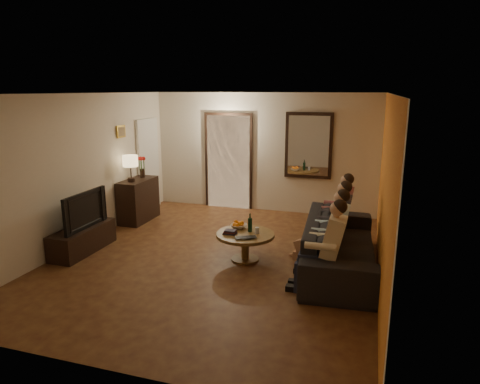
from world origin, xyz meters
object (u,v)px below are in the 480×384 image
(table_lamp, at_px, (131,168))
(wine_bottle, at_px, (250,222))
(person_b, at_px, (332,236))
(laptop, at_px, (246,239))
(person_d, at_px, (339,214))
(tv_stand, at_px, (83,239))
(person_a, at_px, (328,251))
(person_c, at_px, (336,224))
(dresser, at_px, (138,200))
(coffee_table, at_px, (245,247))
(bowl, at_px, (238,226))
(tv, at_px, (80,210))
(dog, at_px, (309,245))
(sofa, at_px, (340,244))

(table_lamp, bearing_deg, wine_bottle, -21.16)
(person_b, xyz_separation_m, laptop, (-1.26, -0.12, -0.14))
(person_b, xyz_separation_m, person_d, (0.00, 1.20, 0.00))
(tv_stand, relative_size, laptop, 3.86)
(person_a, relative_size, person_c, 1.00)
(person_a, xyz_separation_m, person_d, (0.00, 1.80, 0.00))
(dresser, xyz_separation_m, coffee_table, (2.71, -1.39, -0.21))
(dresser, relative_size, tv_stand, 0.77)
(table_lamp, xyz_separation_m, coffee_table, (2.71, -1.17, -0.91))
(dresser, distance_m, person_d, 4.09)
(dresser, relative_size, laptop, 2.97)
(person_a, bearing_deg, bowl, 147.43)
(person_a, height_order, wine_bottle, person_a)
(tv, bearing_deg, person_d, -70.07)
(person_c, height_order, person_d, same)
(tv_stand, height_order, person_b, person_b)
(coffee_table, bearing_deg, dresser, 152.89)
(dresser, bearing_deg, person_c, -13.18)
(person_b, bearing_deg, tv, -176.10)
(dog, bearing_deg, tv_stand, -148.13)
(table_lamp, relative_size, person_c, 0.45)
(sofa, distance_m, person_a, 0.93)
(sofa, distance_m, person_b, 0.38)
(dog, relative_size, wine_bottle, 1.81)
(bowl, bearing_deg, person_c, 7.96)
(wine_bottle, bearing_deg, table_lamp, 158.84)
(sofa, relative_size, person_d, 2.19)
(sofa, distance_m, dog, 0.50)
(bowl, relative_size, laptop, 0.79)
(person_b, distance_m, dog, 0.63)
(sofa, height_order, wine_bottle, sofa)
(coffee_table, height_order, laptop, laptop)
(tv_stand, xyz_separation_m, person_a, (4.08, -0.32, 0.39))
(dresser, relative_size, person_a, 0.81)
(sofa, relative_size, person_c, 2.19)
(tv, height_order, dog, tv)
(sofa, distance_m, bowl, 1.65)
(person_c, relative_size, wine_bottle, 3.87)
(dog, relative_size, coffee_table, 0.61)
(dresser, relative_size, sofa, 0.37)
(tv_stand, height_order, person_a, person_a)
(person_a, relative_size, wine_bottle, 3.87)
(tv, height_order, person_d, person_d)
(wine_bottle, relative_size, laptop, 0.94)
(tv, distance_m, person_d, 4.34)
(person_c, distance_m, person_d, 0.60)
(coffee_table, distance_m, laptop, 0.38)
(coffee_table, xyz_separation_m, wine_bottle, (0.05, 0.10, 0.38))
(dresser, xyz_separation_m, dog, (3.70, -1.16, -0.15))
(coffee_table, relative_size, bowl, 3.57)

